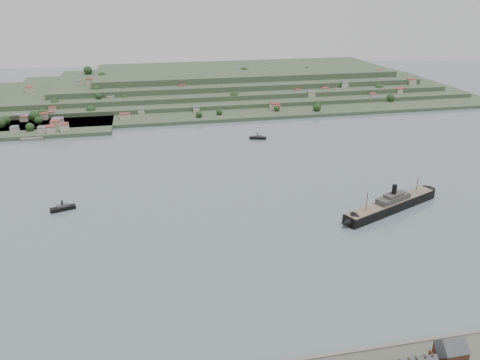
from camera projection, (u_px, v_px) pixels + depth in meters
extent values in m
plane|color=slate|center=(276.00, 207.00, 338.40)|extent=(1400.00, 1400.00, 0.00)
cube|color=slate|center=(370.00, 350.00, 203.15)|extent=(220.00, 2.00, 2.60)
cube|color=#48201A|center=(435.00, 360.00, 185.91)|extent=(0.50, 8.40, 3.00)
cube|color=#2F1D1A|center=(423.00, 359.00, 184.34)|extent=(0.90, 1.40, 3.20)
cube|color=#48201A|center=(450.00, 356.00, 192.75)|extent=(10.00, 10.00, 9.00)
cube|color=#3C3E44|center=(452.00, 347.00, 191.02)|extent=(10.40, 10.18, 10.18)
cube|color=#374B32|center=(207.00, 97.00, 663.20)|extent=(760.00, 260.00, 4.00)
cube|color=#374B32|center=(218.00, 90.00, 687.84)|extent=(680.00, 220.00, 5.00)
cube|color=#374B32|center=(226.00, 84.00, 702.11)|extent=(600.00, 200.00, 6.00)
cube|color=#374B32|center=(234.00, 77.00, 715.99)|extent=(520.00, 180.00, 7.00)
cube|color=#374B32|center=(242.00, 70.00, 729.50)|extent=(440.00, 160.00, 8.00)
cube|color=#374B32|center=(45.00, 126.00, 526.22)|extent=(150.00, 90.00, 4.00)
cube|color=slate|center=(33.00, 138.00, 487.53)|extent=(22.00, 14.00, 2.80)
cube|color=black|center=(390.00, 206.00, 331.25)|extent=(82.66, 43.85, 6.61)
cone|color=black|center=(349.00, 222.00, 308.81)|extent=(14.88, 14.88, 11.34)
cylinder|color=black|center=(427.00, 192.00, 353.70)|extent=(11.34, 11.34, 6.61)
cube|color=#75624E|center=(391.00, 202.00, 329.88)|extent=(80.55, 42.24, 0.57)
cube|color=#3F3C3A|center=(393.00, 198.00, 330.08)|extent=(29.41, 18.96, 3.78)
cube|color=#3F3C3A|center=(394.00, 195.00, 329.10)|extent=(16.50, 12.02, 2.36)
cylinder|color=black|center=(394.00, 190.00, 327.72)|extent=(3.40, 3.40, 8.50)
cylinder|color=#432E1F|center=(367.00, 203.00, 313.48)|extent=(0.47, 0.47, 15.12)
cylinder|color=#432E1F|center=(417.00, 186.00, 342.78)|extent=(0.47, 0.47, 13.23)
cube|color=black|center=(63.00, 208.00, 332.34)|extent=(17.73, 9.46, 2.74)
cube|color=#3F3C3A|center=(63.00, 206.00, 331.55)|extent=(8.45, 5.78, 2.06)
cylinder|color=black|center=(62.00, 203.00, 330.68)|extent=(1.14, 1.14, 4.00)
cube|color=black|center=(258.00, 138.00, 487.69)|extent=(18.29, 9.77, 2.35)
cube|color=#3F3C3A|center=(258.00, 136.00, 487.01)|extent=(8.73, 6.04, 1.76)
cylinder|color=black|center=(258.00, 134.00, 486.26)|extent=(0.98, 0.98, 3.43)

